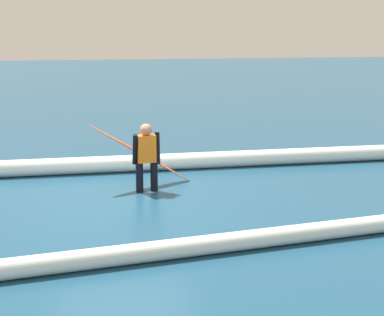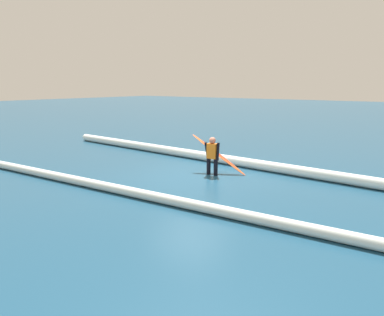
% 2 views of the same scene
% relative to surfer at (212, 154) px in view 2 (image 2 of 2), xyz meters
% --- Properties ---
extents(ground_plane, '(122.56, 122.56, 0.00)m').
position_rel_surfer_xyz_m(ground_plane, '(0.54, 0.47, -0.72)').
color(ground_plane, navy).
extents(surfer, '(0.52, 0.26, 1.29)m').
position_rel_surfer_xyz_m(surfer, '(0.00, 0.00, 0.00)').
color(surfer, black).
rests_on(surfer, ground_plane).
extents(surfboard, '(2.06, 0.56, 1.31)m').
position_rel_surfer_xyz_m(surfboard, '(0.02, -0.42, -0.08)').
color(surfboard, '#E55926').
rests_on(surfboard, ground_plane).
extents(wave_crest_foreground, '(24.31, 1.55, 0.36)m').
position_rel_surfer_xyz_m(wave_crest_foreground, '(-2.38, -1.56, -0.54)').
color(wave_crest_foreground, white).
rests_on(wave_crest_foreground, ground_plane).
extents(wave_crest_midground, '(22.22, 1.90, 0.26)m').
position_rel_surfer_xyz_m(wave_crest_midground, '(-1.62, 3.21, -0.59)').
color(wave_crest_midground, white).
rests_on(wave_crest_midground, ground_plane).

